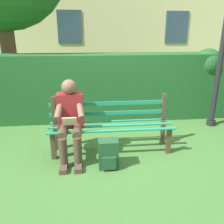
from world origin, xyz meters
TOP-DOWN VIEW (x-y plane):
  - ground at (0.00, 0.00)m, footprint 60.00×60.00m
  - park_bench at (0.00, -0.06)m, footprint 1.92×0.46m
  - person_seated at (0.61, 0.10)m, footprint 0.44×0.73m
  - hedge_backdrop at (-0.38, -1.58)m, footprint 6.25×0.76m
  - backpack at (0.09, 0.46)m, footprint 0.28×0.27m

SIDE VIEW (x-z plane):
  - ground at x=0.00m, z-range 0.00..0.00m
  - backpack at x=0.09m, z-range 0.00..0.41m
  - park_bench at x=0.00m, z-range -0.01..0.87m
  - person_seated at x=0.61m, z-range 0.04..1.21m
  - hedge_backdrop at x=-0.38m, z-range -0.02..1.47m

